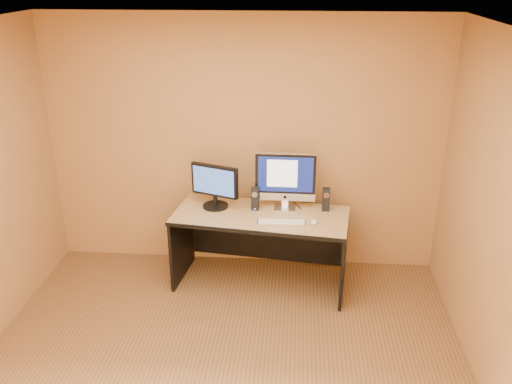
% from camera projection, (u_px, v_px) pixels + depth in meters
% --- Properties ---
extents(walls, '(4.00, 4.00, 2.60)m').
position_uv_depth(walls, '(213.00, 238.00, 3.63)').
color(walls, '#A57442').
rests_on(walls, ground).
extents(ceiling, '(4.00, 4.00, 0.00)m').
position_uv_depth(ceiling, '(206.00, 38.00, 3.12)').
color(ceiling, white).
rests_on(ceiling, walls).
extents(desk, '(1.74, 0.93, 0.77)m').
position_uv_depth(desk, '(261.00, 250.00, 5.36)').
color(desk, tan).
rests_on(desk, ground).
extents(imac, '(0.60, 0.22, 0.57)m').
position_uv_depth(imac, '(285.00, 181.00, 5.22)').
color(imac, silver).
rests_on(imac, desk).
extents(second_monitor, '(0.56, 0.41, 0.44)m').
position_uv_depth(second_monitor, '(215.00, 186.00, 5.28)').
color(second_monitor, black).
rests_on(second_monitor, desk).
extents(speaker_left, '(0.08, 0.08, 0.23)m').
position_uv_depth(speaker_left, '(255.00, 198.00, 5.27)').
color(speaker_left, black).
rests_on(speaker_left, desk).
extents(speaker_right, '(0.07, 0.08, 0.23)m').
position_uv_depth(speaker_right, '(326.00, 199.00, 5.25)').
color(speaker_right, black).
rests_on(speaker_right, desk).
extents(keyboard, '(0.45, 0.13, 0.02)m').
position_uv_depth(keyboard, '(281.00, 222.00, 5.03)').
color(keyboard, silver).
rests_on(keyboard, desk).
extents(mouse, '(0.06, 0.11, 0.04)m').
position_uv_depth(mouse, '(314.00, 222.00, 5.01)').
color(mouse, silver).
rests_on(mouse, desk).
extents(cable_a, '(0.10, 0.21, 0.01)m').
position_uv_depth(cable_a, '(297.00, 205.00, 5.41)').
color(cable_a, black).
rests_on(cable_a, desk).
extents(cable_b, '(0.10, 0.17, 0.01)m').
position_uv_depth(cable_b, '(285.00, 203.00, 5.44)').
color(cable_b, black).
rests_on(cable_b, desk).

